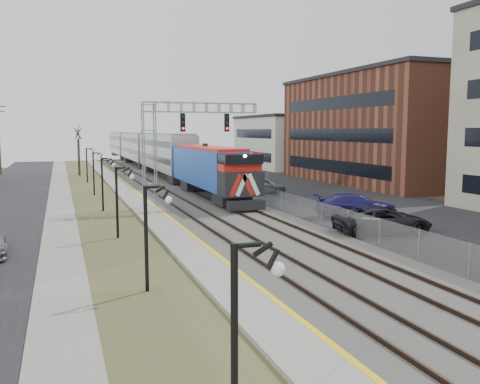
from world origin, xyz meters
name	(u,v)px	position (x,y,z in m)	size (l,w,h in m)	color
ground	(360,371)	(0.00, 0.00, 0.00)	(160.00, 160.00, 0.00)	#473D2D
street_west	(2,204)	(-11.50, 35.00, 0.02)	(7.00, 120.00, 0.04)	black
sidewalk	(60,201)	(-7.00, 35.00, 0.04)	(2.00, 120.00, 0.08)	gray
grass_median	(97,199)	(-4.00, 35.00, 0.03)	(4.00, 120.00, 0.06)	#474927
platform	(132,197)	(-1.00, 35.00, 0.12)	(2.00, 120.00, 0.24)	gray
ballast_bed	(186,195)	(4.00, 35.00, 0.10)	(8.00, 120.00, 0.20)	#595651
parking_lot	(304,191)	(16.00, 35.00, 0.02)	(16.00, 120.00, 0.04)	black
platform_edge	(141,195)	(-0.12, 35.00, 0.24)	(0.24, 120.00, 0.01)	gold
track_near	(165,194)	(2.00, 35.00, 0.28)	(1.58, 120.00, 0.15)	#2D2119
track_far	(202,192)	(5.50, 35.00, 0.28)	(1.58, 120.00, 0.15)	#2D2119
train	(146,151)	(5.50, 67.56, 2.92)	(3.00, 85.85, 5.33)	#1545AB
signal_gantry	(172,136)	(1.22, 27.99, 5.59)	(9.00, 1.07, 8.15)	gray
lampposts	(116,203)	(-4.00, 18.29, 2.00)	(0.14, 62.14, 4.00)	black
fence	(230,186)	(8.20, 35.00, 0.80)	(0.04, 120.00, 1.60)	gray
buildings_east	(447,127)	(30.00, 31.18, 6.31)	(16.00, 76.00, 15.00)	#A9A088
car_lot_c	(382,221)	(10.60, 14.14, 0.79)	(2.62, 5.68, 1.58)	black
car_lot_d	(356,206)	(12.24, 19.52, 0.81)	(2.28, 5.61, 1.63)	navy
car_lot_e	(262,186)	(11.26, 34.30, 0.77)	(1.81, 4.50, 1.53)	slate
car_lot_f	(237,176)	(12.47, 45.12, 0.70)	(1.49, 4.26, 1.40)	#0D420E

